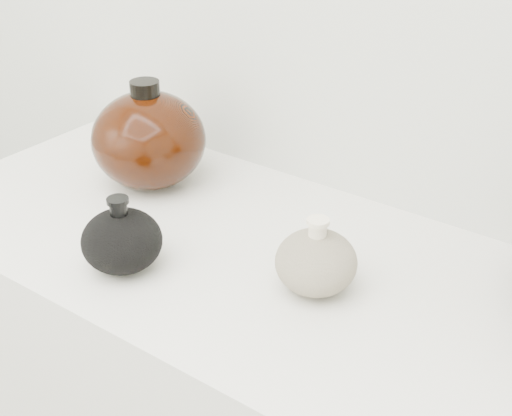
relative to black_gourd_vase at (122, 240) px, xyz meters
The scene contains 3 objects.
black_gourd_vase is the anchor object (origin of this frame).
cream_gourd_vase 0.27m from the black_gourd_vase, 25.17° to the left, with size 0.14×0.14×0.11m.
left_round_pot 0.27m from the black_gourd_vase, 124.89° to the left, with size 0.21×0.21×0.19m.
Camera 1 is at (0.49, 0.24, 1.47)m, focal length 50.00 mm.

